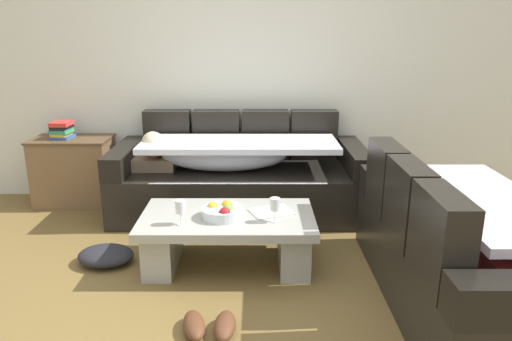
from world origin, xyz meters
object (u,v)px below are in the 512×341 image
object	(u,v)px
wine_glass_near_left	(180,208)
side_cabinet	(74,171)
open_magazine	(271,212)
book_stack_on_cabinet	(61,130)
couch_along_wall	(236,177)
pair_of_shoes	(209,326)
wine_glass_near_right	(275,205)
crumpled_garment	(106,255)
fruit_bowl	(222,212)
couch_near_window	(464,252)
coffee_table	(228,234)

from	to	relation	value
wine_glass_near_left	side_cabinet	world-z (taller)	side_cabinet
wine_glass_near_left	side_cabinet	xyz separation A→B (m)	(-1.24, 1.44, -0.17)
open_magazine	book_stack_on_cabinet	bearing A→B (deg)	125.35
couch_along_wall	pair_of_shoes	bearing A→B (deg)	-92.50
wine_glass_near_right	crumpled_garment	bearing A→B (deg)	173.38
fruit_bowl	wine_glass_near_right	distance (m)	0.37
book_stack_on_cabinet	couch_along_wall	bearing A→B (deg)	-7.82
couch_near_window	coffee_table	size ratio (longest dim) A/B	1.54
wine_glass_near_left	book_stack_on_cabinet	xyz separation A→B (m)	(-1.31, 1.43, 0.23)
open_magazine	side_cabinet	bearing A→B (deg)	124.25
fruit_bowl	book_stack_on_cabinet	distance (m)	2.07
fruit_bowl	crumpled_garment	distance (m)	0.92
side_cabinet	pair_of_shoes	size ratio (longest dim) A/B	2.22
coffee_table	side_cabinet	size ratio (longest dim) A/B	1.67
fruit_bowl	crumpled_garment	world-z (taller)	fruit_bowl
pair_of_shoes	open_magazine	bearing A→B (deg)	66.56
fruit_bowl	wine_glass_near_left	size ratio (longest dim) A/B	1.69
wine_glass_near_right	open_magazine	size ratio (longest dim) A/B	0.59
wine_glass_near_right	wine_glass_near_left	bearing A→B (deg)	-175.84
open_magazine	side_cabinet	xyz separation A→B (m)	(-1.84, 1.23, -0.06)
couch_along_wall	coffee_table	size ratio (longest dim) A/B	1.86
couch_along_wall	book_stack_on_cabinet	size ratio (longest dim) A/B	9.65
open_magazine	pair_of_shoes	size ratio (longest dim) A/B	0.86
coffee_table	book_stack_on_cabinet	xyz separation A→B (m)	(-1.61, 1.27, 0.48)
coffee_table	open_magazine	distance (m)	0.34
couch_along_wall	wine_glass_near_right	distance (m)	1.21
book_stack_on_cabinet	open_magazine	bearing A→B (deg)	-32.56
open_magazine	crumpled_garment	xyz separation A→B (m)	(-1.19, -0.03, -0.33)
book_stack_on_cabinet	wine_glass_near_right	bearing A→B (deg)	-35.70
wine_glass_near_left	fruit_bowl	bearing A→B (deg)	24.22
pair_of_shoes	crumpled_garment	bearing A→B (deg)	134.92
open_magazine	pair_of_shoes	distance (m)	0.98
couch_near_window	open_magazine	bearing A→B (deg)	64.63
wine_glass_near_right	pair_of_shoes	size ratio (longest dim) A/B	0.51
coffee_table	open_magazine	world-z (taller)	open_magazine
couch_along_wall	fruit_bowl	size ratio (longest dim) A/B	7.95
fruit_bowl	wine_glass_near_left	bearing A→B (deg)	-155.78
fruit_bowl	book_stack_on_cabinet	size ratio (longest dim) A/B	1.21
coffee_table	fruit_bowl	distance (m)	0.19
fruit_bowl	book_stack_on_cabinet	world-z (taller)	book_stack_on_cabinet
wine_glass_near_left	book_stack_on_cabinet	size ratio (longest dim) A/B	0.72
wine_glass_near_right	book_stack_on_cabinet	world-z (taller)	book_stack_on_cabinet
fruit_bowl	side_cabinet	world-z (taller)	side_cabinet
couch_near_window	side_cabinet	world-z (taller)	couch_near_window
wine_glass_near_left	crumpled_garment	distance (m)	0.75
fruit_bowl	pair_of_shoes	xyz separation A→B (m)	(-0.03, -0.76, -0.38)
open_magazine	couch_along_wall	bearing A→B (deg)	83.92
open_magazine	side_cabinet	distance (m)	2.21
wine_glass_near_right	crumpled_garment	world-z (taller)	wine_glass_near_right
couch_near_window	open_magazine	distance (m)	1.25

